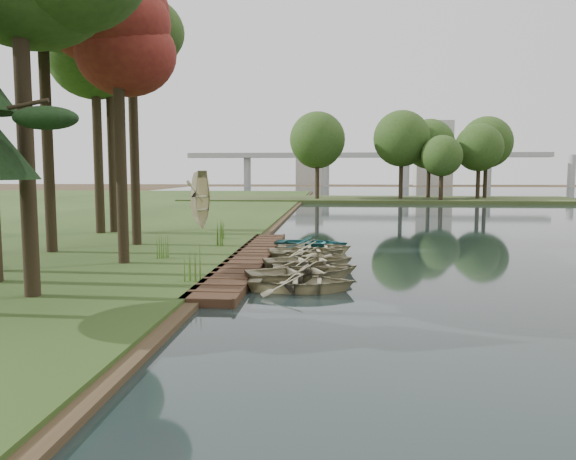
# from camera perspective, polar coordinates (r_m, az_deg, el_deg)

# --- Properties ---
(ground) EXTENTS (300.00, 300.00, 0.00)m
(ground) POSITION_cam_1_polar(r_m,az_deg,el_deg) (23.16, -0.00, -3.41)
(ground) COLOR #3D2F1D
(boardwalk) EXTENTS (1.60, 16.00, 0.30)m
(boardwalk) POSITION_cam_1_polar(r_m,az_deg,el_deg) (23.31, -3.93, -2.99)
(boardwalk) COLOR #342114
(boardwalk) RESTS_ON ground
(peninsula) EXTENTS (50.00, 14.00, 0.45)m
(peninsula) POSITION_cam_1_polar(r_m,az_deg,el_deg) (73.13, 9.41, 3.06)
(peninsula) COLOR #35431E
(peninsula) RESTS_ON ground
(far_trees) EXTENTS (45.60, 5.60, 8.80)m
(far_trees) POSITION_cam_1_polar(r_m,az_deg,el_deg) (72.88, 6.86, 7.96)
(far_trees) COLOR black
(far_trees) RESTS_ON peninsula
(bridge) EXTENTS (95.90, 4.00, 8.60)m
(bridge) POSITION_cam_1_polar(r_m,az_deg,el_deg) (143.20, 8.82, 7.16)
(bridge) COLOR #A5A5A0
(bridge) RESTS_ON ground
(building_a) EXTENTS (10.00, 8.00, 18.00)m
(building_a) POSITION_cam_1_polar(r_m,az_deg,el_deg) (165.28, 14.50, 7.54)
(building_a) COLOR #A5A5A0
(building_a) RESTS_ON ground
(building_b) EXTENTS (8.00, 8.00, 12.00)m
(building_b) POSITION_cam_1_polar(r_m,az_deg,el_deg) (167.93, 2.24, 6.66)
(building_b) COLOR #A5A5A0
(building_b) RESTS_ON ground
(rowboat_0) EXTENTS (3.34, 2.39, 0.69)m
(rowboat_0) POSITION_cam_1_polar(r_m,az_deg,el_deg) (17.62, 1.40, -5.07)
(rowboat_0) COLOR tan
(rowboat_0) RESTS_ON water
(rowboat_1) EXTENTS (4.49, 3.87, 0.78)m
(rowboat_1) POSITION_cam_1_polar(r_m,az_deg,el_deg) (18.99, 1.42, -4.13)
(rowboat_1) COLOR tan
(rowboat_1) RESTS_ON water
(rowboat_2) EXTENTS (3.37, 2.59, 0.65)m
(rowboat_2) POSITION_cam_1_polar(r_m,az_deg,el_deg) (20.41, 2.74, -3.62)
(rowboat_2) COLOR tan
(rowboat_2) RESTS_ON water
(rowboat_3) EXTENTS (4.11, 3.45, 0.73)m
(rowboat_3) POSITION_cam_1_polar(r_m,az_deg,el_deg) (21.65, 2.18, -2.96)
(rowboat_3) COLOR tan
(rowboat_3) RESTS_ON water
(rowboat_4) EXTENTS (4.14, 3.65, 0.71)m
(rowboat_4) POSITION_cam_1_polar(r_m,az_deg,el_deg) (23.00, 2.50, -2.46)
(rowboat_4) COLOR tan
(rowboat_4) RESTS_ON water
(rowboat_5) EXTENTS (3.61, 2.80, 0.69)m
(rowboat_5) POSITION_cam_1_polar(r_m,az_deg,el_deg) (24.40, 1.92, -2.01)
(rowboat_5) COLOR tan
(rowboat_5) RESTS_ON water
(rowboat_6) EXTENTS (3.55, 2.64, 0.70)m
(rowboat_6) POSITION_cam_1_polar(r_m,az_deg,el_deg) (25.61, 2.67, -1.61)
(rowboat_6) COLOR tan
(rowboat_6) RESTS_ON water
(rowboat_7) EXTENTS (3.75, 2.87, 0.72)m
(rowboat_7) POSITION_cam_1_polar(r_m,az_deg,el_deg) (26.97, 2.41, -1.21)
(rowboat_7) COLOR #276D6E
(rowboat_7) RESTS_ON water
(stored_rowboat) EXTENTS (4.14, 3.48, 0.73)m
(stored_rowboat) POSITION_cam_1_polar(r_m,az_deg,el_deg) (34.01, -8.75, 0.63)
(stored_rowboat) COLOR tan
(stored_rowboat) RESTS_ON bank
(tree_2) EXTENTS (4.37, 4.37, 10.55)m
(tree_2) POSITION_cam_1_polar(r_m,az_deg,el_deg) (22.69, -16.98, 18.79)
(tree_2) COLOR black
(tree_2) RESTS_ON bank
(tree_4) EXTENTS (3.67, 3.67, 11.45)m
(tree_4) POSITION_cam_1_polar(r_m,az_deg,el_deg) (28.34, -15.64, 18.38)
(tree_4) COLOR black
(tree_4) RESTS_ON bank
(tree_6) EXTENTS (5.09, 5.09, 12.21)m
(tree_6) POSITION_cam_1_polar(r_m,az_deg,el_deg) (34.51, -17.77, 16.51)
(tree_6) COLOR black
(tree_6) RESTS_ON bank
(reeds_0) EXTENTS (0.60, 0.60, 1.05)m
(reeds_0) POSITION_cam_1_polar(r_m,az_deg,el_deg) (18.12, -9.67, -3.46)
(reeds_0) COLOR #3F661E
(reeds_0) RESTS_ON bank
(reeds_1) EXTENTS (0.60, 0.60, 0.99)m
(reeds_1) POSITION_cam_1_polar(r_m,az_deg,el_deg) (23.11, -12.65, -1.59)
(reeds_1) COLOR #3F661E
(reeds_1) RESTS_ON bank
(reeds_2) EXTENTS (0.60, 0.60, 1.11)m
(reeds_2) POSITION_cam_1_polar(r_m,az_deg,el_deg) (26.60, -7.10, -0.39)
(reeds_2) COLOR #3F661E
(reeds_2) RESTS_ON bank
(reeds_3) EXTENTS (0.60, 0.60, 0.92)m
(reeds_3) POSITION_cam_1_polar(r_m,az_deg,el_deg) (29.51, -6.93, 0.04)
(reeds_3) COLOR #3F661E
(reeds_3) RESTS_ON bank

